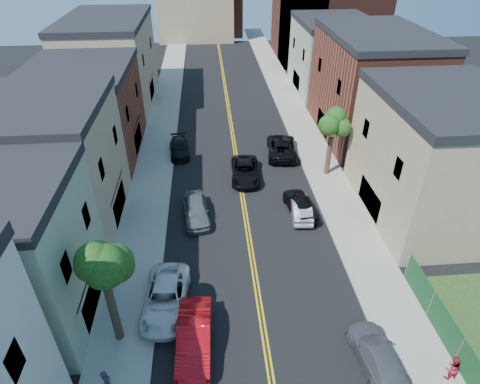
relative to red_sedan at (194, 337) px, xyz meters
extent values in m
cube|color=gray|center=(-4.10, 26.89, -0.75)|extent=(3.20, 100.00, 0.15)
cube|color=gray|center=(11.70, 26.89, -0.75)|extent=(3.20, 100.00, 0.15)
cube|color=gray|center=(-2.35, 26.89, -0.75)|extent=(0.30, 100.00, 0.15)
cube|color=gray|center=(9.95, 26.89, -0.75)|extent=(0.30, 100.00, 0.15)
cube|color=#998466|center=(-10.20, 11.89, 3.67)|extent=(9.00, 10.00, 9.00)
cube|color=brown|center=(-10.20, 22.89, 3.17)|extent=(9.00, 12.00, 8.00)
cube|color=#998466|center=(-10.20, 36.89, 3.92)|extent=(9.00, 16.00, 9.50)
cube|color=#998466|center=(17.80, 10.89, 3.67)|extent=(9.00, 12.00, 9.00)
cube|color=brown|center=(17.80, 24.89, 4.17)|extent=(9.00, 14.00, 10.00)
cube|color=gray|center=(17.80, 38.89, 3.42)|extent=(9.00, 12.00, 8.50)
cube|color=#4C2319|center=(21.30, 54.89, 5.17)|extent=(16.00, 14.00, 12.00)
cube|color=#998466|center=(-0.20, 68.89, 5.17)|extent=(14.00, 8.00, 12.00)
cube|color=brown|center=(3.80, 72.89, 4.17)|extent=(10.00, 8.00, 10.00)
cube|color=#143F1E|center=(13.30, -3.61, 0.27)|extent=(0.04, 15.00, 1.90)
cylinder|color=#37251B|center=(-4.10, 0.89, 1.30)|extent=(0.44, 0.44, 3.96)
sphere|color=#103D11|center=(-4.10, 0.89, 5.62)|extent=(5.20, 5.20, 5.20)
sphere|color=#103D11|center=(-3.58, 0.50, 6.66)|extent=(3.90, 3.90, 3.90)
sphere|color=#103D11|center=(-4.62, 1.41, 5.10)|extent=(3.64, 3.64, 3.64)
cylinder|color=#37251B|center=(11.70, 16.89, 1.08)|extent=(0.44, 0.44, 3.52)
sphere|color=#103D11|center=(11.70, 16.89, 4.82)|extent=(4.40, 4.40, 4.40)
sphere|color=#103D11|center=(12.14, 16.56, 5.70)|extent=(3.30, 3.30, 3.30)
sphere|color=#103D11|center=(11.26, 17.33, 4.38)|extent=(3.08, 3.08, 3.08)
imported|color=red|center=(0.00, 0.00, 0.00)|extent=(1.92, 5.08, 1.65)
imported|color=silver|center=(-1.70, 2.87, -0.07)|extent=(2.83, 5.56, 1.50)
imported|color=slate|center=(0.00, 11.35, -0.04)|extent=(2.32, 4.80, 1.58)
imported|color=black|center=(-1.70, 21.87, -0.18)|extent=(2.19, 4.59, 1.29)
imported|color=#57595E|center=(9.30, -1.80, -0.14)|extent=(2.29, 4.86, 1.37)
imported|color=black|center=(8.10, 11.40, -0.05)|extent=(2.27, 4.70, 1.55)
imported|color=#A4A5AC|center=(8.05, 11.08, -0.15)|extent=(1.73, 4.20, 1.35)
imported|color=black|center=(8.28, 21.06, -0.02)|extent=(3.29, 6.06, 1.61)
imported|color=black|center=(4.30, 16.88, -0.10)|extent=(2.65, 5.31, 1.44)
imported|color=#2A2A32|center=(-4.07, -2.24, 0.16)|extent=(0.59, 0.71, 1.67)
imported|color=#AA1A31|center=(12.57, -2.86, 0.09)|extent=(0.78, 0.62, 1.54)
camera|label=1|loc=(1.29, -13.31, 18.11)|focal=29.90mm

